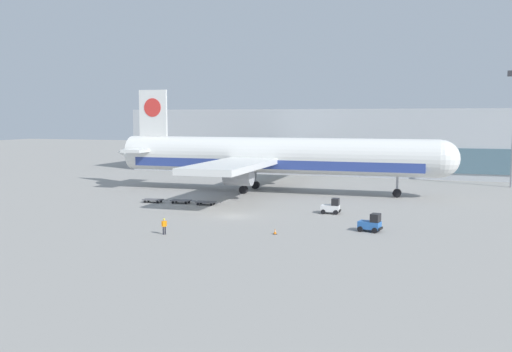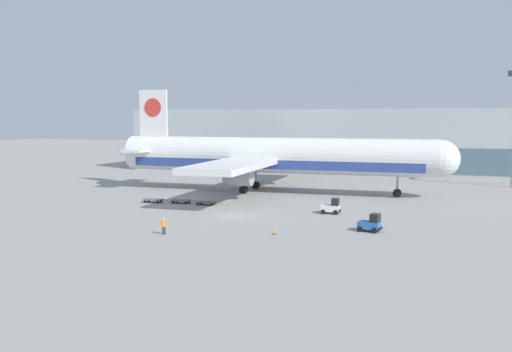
# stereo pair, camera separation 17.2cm
# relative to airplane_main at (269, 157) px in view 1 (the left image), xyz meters

# --- Properties ---
(ground_plane) EXTENTS (400.00, 400.00, 0.00)m
(ground_plane) POSITION_rel_airplane_main_xyz_m (2.60, -23.48, -5.84)
(ground_plane) COLOR gray
(terminal_building) EXTENTS (90.00, 18.20, 14.00)m
(terminal_building) POSITION_rel_airplane_main_xyz_m (3.21, 36.77, 1.15)
(terminal_building) COLOR #B2B7BC
(terminal_building) RESTS_ON ground_plane
(airplane_main) EXTENTS (58.07, 48.13, 17.00)m
(airplane_main) POSITION_rel_airplane_main_xyz_m (0.00, 0.00, 0.00)
(airplane_main) COLOR white
(airplane_main) RESTS_ON ground_plane
(baggage_tug_foreground) EXTENTS (2.66, 2.01, 2.00)m
(baggage_tug_foreground) POSITION_rel_airplane_main_xyz_m (20.13, -27.62, -4.96)
(baggage_tug_foreground) COLOR #2D66B7
(baggage_tug_foreground) RESTS_ON ground_plane
(baggage_tug_mid) EXTENTS (2.51, 1.72, 2.00)m
(baggage_tug_mid) POSITION_rel_airplane_main_xyz_m (13.88, -17.61, -4.96)
(baggage_tug_mid) COLOR silver
(baggage_tug_mid) RESTS_ON ground_plane
(baggage_dolly_lead) EXTENTS (3.75, 1.70, 0.48)m
(baggage_dolly_lead) POSITION_rel_airplane_main_xyz_m (-12.52, -16.40, -5.45)
(baggage_dolly_lead) COLOR #56565B
(baggage_dolly_lead) RESTS_ON ground_plane
(baggage_dolly_second) EXTENTS (3.75, 1.70, 0.48)m
(baggage_dolly_second) POSITION_rel_airplane_main_xyz_m (-8.35, -15.78, -5.45)
(baggage_dolly_second) COLOR #56565B
(baggage_dolly_second) RESTS_ON ground_plane
(baggage_dolly_third) EXTENTS (3.75, 1.70, 0.48)m
(baggage_dolly_third) POSITION_rel_airplane_main_xyz_m (-4.32, -16.05, -5.45)
(baggage_dolly_third) COLOR #56565B
(baggage_dolly_third) RESTS_ON ground_plane
(ground_crew_near) EXTENTS (0.47, 0.40, 1.73)m
(ground_crew_near) POSITION_rel_airplane_main_xyz_m (-0.37, -36.11, -4.83)
(ground_crew_near) COLOR black
(ground_crew_near) RESTS_ON ground_plane
(traffic_cone_near) EXTENTS (0.40, 0.40, 0.60)m
(traffic_cone_near) POSITION_rel_airplane_main_xyz_m (10.68, -32.27, -5.55)
(traffic_cone_near) COLOR black
(traffic_cone_near) RESTS_ON ground_plane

